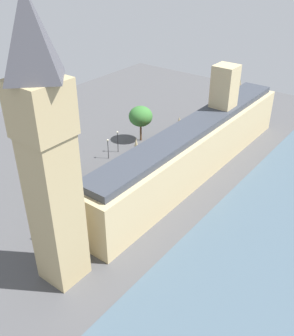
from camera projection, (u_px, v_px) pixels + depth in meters
ground_plane at (186, 169)px, 100.47m from camera, size 145.88×145.88×0.00m
river_thames at (293, 208)px, 85.55m from camera, size 28.49×131.29×0.25m
parliament_building at (196, 146)px, 96.48m from camera, size 10.47×75.88×24.70m
clock_tower at (47, 151)px, 56.26m from camera, size 7.56×7.56×48.33m
car_black_opposite_hall at (205, 118)px, 127.61m from camera, size 2.21×4.58×1.74m
car_white_leading at (178, 132)px, 117.95m from camera, size 2.10×4.43×1.74m
double_decker_bus_by_river_gate at (154, 147)px, 105.51m from camera, size 3.29×10.66×4.75m
car_blue_kerbside at (120, 177)px, 95.36m from camera, size 1.85×4.46×1.74m
car_dark_green_corner at (84, 191)px, 90.16m from camera, size 2.11×4.15×1.74m
pedestrian_trailing at (118, 194)px, 89.31m from camera, size 0.66×0.70×1.66m
pedestrian_far_end at (129, 186)px, 92.36m from camera, size 0.52×0.62×1.55m
plane_tree_midblock at (66, 156)px, 92.65m from camera, size 6.58×6.58×9.61m
plane_tree_under_trees at (141, 116)px, 111.31m from camera, size 6.96×6.96×10.67m
street_lamp_near_tower at (118, 138)px, 106.50m from camera, size 0.56×0.56×6.43m
street_lamp_slot_10 at (108, 145)px, 103.46m from camera, size 0.56×0.56×5.81m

